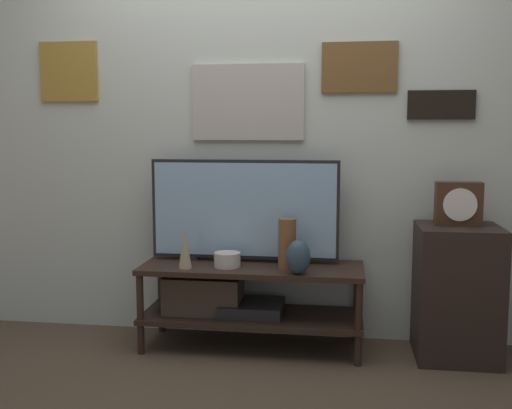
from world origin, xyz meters
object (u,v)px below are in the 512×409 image
(vase_slim_bronze, at_px, (185,249))
(vase_urn_stoneware, at_px, (298,257))
(mantel_clock, at_px, (458,204))
(television, at_px, (244,210))
(vase_tall_ceramic, at_px, (287,244))
(vase_wide_bowl, at_px, (227,260))

(vase_slim_bronze, distance_m, vase_urn_stoneware, 0.64)
(vase_slim_bronze, bearing_deg, mantel_clock, 6.36)
(television, distance_m, vase_urn_stoneware, 0.48)
(vase_tall_ceramic, xyz_separation_m, vase_urn_stoneware, (0.07, -0.13, -0.05))
(vase_wide_bowl, bearing_deg, mantel_clock, 4.52)
(vase_urn_stoneware, distance_m, mantel_clock, 0.93)
(vase_tall_ceramic, height_order, vase_slim_bronze, vase_tall_ceramic)
(vase_slim_bronze, xyz_separation_m, vase_urn_stoneware, (0.64, -0.05, -0.02))
(vase_urn_stoneware, bearing_deg, vase_tall_ceramic, 120.09)
(vase_wide_bowl, height_order, vase_urn_stoneware, vase_urn_stoneware)
(mantel_clock, bearing_deg, vase_urn_stoneware, -165.82)
(television, distance_m, vase_wide_bowl, 0.32)
(vase_slim_bronze, bearing_deg, vase_tall_ceramic, 7.61)
(mantel_clock, bearing_deg, vase_wide_bowl, -175.48)
(vase_wide_bowl, bearing_deg, television, 64.32)
(vase_tall_ceramic, bearing_deg, vase_wide_bowl, -178.43)
(mantel_clock, bearing_deg, vase_slim_bronze, -173.64)
(television, bearing_deg, vase_tall_ceramic, -28.46)
(television, relative_size, vase_slim_bronze, 5.08)
(television, xyz_separation_m, mantel_clock, (1.19, -0.05, 0.06))
(vase_urn_stoneware, height_order, mantel_clock, mantel_clock)
(television, relative_size, vase_urn_stoneware, 5.90)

